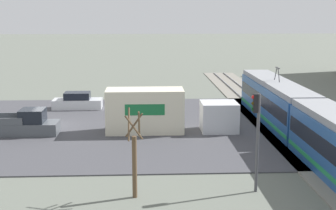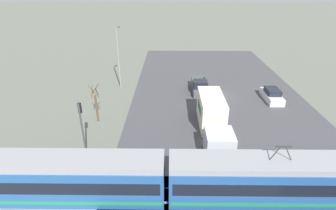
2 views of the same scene
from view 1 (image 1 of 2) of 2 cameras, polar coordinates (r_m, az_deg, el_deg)
ground_plane at (r=38.91m, az=-14.01°, el=-2.67°), size 320.00×320.00×0.00m
road_surface at (r=38.90m, az=-14.02°, el=-2.61°), size 23.23×50.65×0.08m
rail_bed at (r=39.68m, az=13.36°, el=-2.29°), size 65.53×4.40×0.22m
light_rail_tram at (r=33.08m, az=16.68°, el=-2.17°), size 31.09×2.69×4.55m
box_truck at (r=35.85m, az=-0.62°, el=-0.87°), size 2.57×10.05×3.32m
pickup_truck at (r=36.87m, az=-17.06°, el=-2.32°), size 2.07×5.22×1.92m
sedan_car_0 at (r=45.37m, az=-10.97°, el=0.38°), size 1.89×4.61×1.58m
traffic_light_pole at (r=24.10m, az=10.74°, el=-2.90°), size 0.28×0.47×5.16m
street_tree at (r=23.36m, az=-4.11°, el=-6.47°), size 1.08×0.89×4.53m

